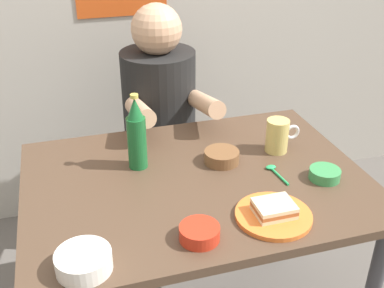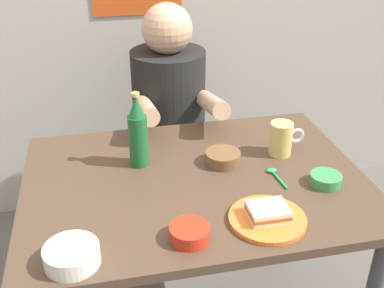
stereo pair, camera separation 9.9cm
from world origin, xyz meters
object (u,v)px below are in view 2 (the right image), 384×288
(person_seated, at_px, (169,98))
(beer_mug, at_px, (282,139))
(plate_orange, at_px, (267,219))
(sandwich, at_px, (268,212))
(dining_table, at_px, (195,202))
(beer_bottle, at_px, (138,133))
(dip_bowl_green, at_px, (326,179))
(stool, at_px, (171,177))

(person_seated, relative_size, beer_mug, 5.71)
(plate_orange, relative_size, sandwich, 2.00)
(dining_table, xyz_separation_m, sandwich, (0.15, -0.26, 0.13))
(beer_bottle, distance_m, dip_bowl_green, 0.62)
(dining_table, distance_m, sandwich, 0.33)
(sandwich, distance_m, beer_mug, 0.40)
(dining_table, xyz_separation_m, beer_mug, (0.33, 0.09, 0.15))
(dining_table, distance_m, person_seated, 0.63)
(person_seated, xyz_separation_m, beer_mug, (0.31, -0.52, 0.03))
(dip_bowl_green, bearing_deg, stool, 116.57)
(stool, bearing_deg, beer_mug, -60.10)
(sandwich, bearing_deg, person_seated, 98.39)
(dip_bowl_green, bearing_deg, beer_bottle, 156.25)
(sandwich, relative_size, beer_bottle, 0.42)
(stool, xyz_separation_m, person_seated, (-0.00, -0.01, 0.42))
(plate_orange, bearing_deg, dip_bowl_green, 29.75)
(dining_table, relative_size, dip_bowl_green, 11.00)
(person_seated, distance_m, plate_orange, 0.89)
(person_seated, bearing_deg, sandwich, -81.61)
(sandwich, relative_size, dip_bowl_green, 1.10)
(dip_bowl_green, bearing_deg, dining_table, 163.08)
(beer_mug, bearing_deg, person_seated, 120.43)
(stool, bearing_deg, beer_bottle, -110.38)
(plate_orange, bearing_deg, dining_table, 119.99)
(plate_orange, bearing_deg, beer_bottle, 129.24)
(person_seated, distance_m, sandwich, 0.89)
(beer_mug, xyz_separation_m, dip_bowl_green, (0.07, -0.21, -0.04))
(dining_table, xyz_separation_m, dip_bowl_green, (0.40, -0.12, 0.11))
(stool, distance_m, dip_bowl_green, 0.93)
(stool, height_order, beer_bottle, beer_bottle)
(dining_table, relative_size, beer_mug, 8.73)
(beer_mug, height_order, dip_bowl_green, beer_mug)
(person_seated, xyz_separation_m, beer_bottle, (-0.19, -0.49, 0.09))
(plate_orange, distance_m, beer_bottle, 0.51)
(stool, height_order, plate_orange, plate_orange)
(dip_bowl_green, bearing_deg, person_seated, 116.91)
(stool, distance_m, beer_mug, 0.77)
(beer_mug, bearing_deg, beer_bottle, 176.17)
(beer_bottle, bearing_deg, beer_mug, -3.83)
(person_seated, bearing_deg, dip_bowl_green, -63.09)
(beer_mug, distance_m, beer_bottle, 0.50)
(dining_table, bearing_deg, dip_bowl_green, -16.92)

